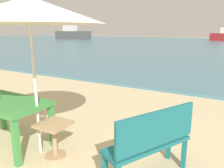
{
  "coord_description": "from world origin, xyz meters",
  "views": [
    {
      "loc": [
        2.04,
        -1.53,
        1.87
      ],
      "look_at": [
        -0.57,
        3.0,
        0.6
      ],
      "focal_mm": 36.14,
      "sensor_mm": 36.0,
      "label": 1
    }
  ],
  "objects": [
    {
      "name": "bench_teal_center",
      "position": [
        1.2,
        0.91,
        0.54
      ],
      "size": [
        0.87,
        1.23,
        0.95
      ],
      "color": "#196066",
      "rests_on": "ground_plane"
    },
    {
      "name": "side_table_wood",
      "position": [
        -0.23,
        0.69,
        0.35
      ],
      "size": [
        0.44,
        0.44,
        0.54
      ],
      "color": "tan",
      "rests_on": "ground_plane"
    },
    {
      "name": "boat_fishing_trawler",
      "position": [
        -26.91,
        33.33,
        1.04
      ],
      "size": [
        7.35,
        2.0,
        2.67
      ],
      "color": "#4C4C4C",
      "rests_on": "sea_water"
    },
    {
      "name": "picnic_table_green",
      "position": [
        -1.14,
        0.58,
        0.65
      ],
      "size": [
        1.4,
        0.8,
        0.76
      ],
      "color": "#3D8C42",
      "rests_on": "ground_plane"
    },
    {
      "name": "patio_umbrella",
      "position": [
        -0.52,
        0.67,
        2.12
      ],
      "size": [
        2.1,
        2.1,
        2.3
      ],
      "color": "silver",
      "rests_on": "ground_plane"
    },
    {
      "name": "sea_water",
      "position": [
        0.0,
        30.0,
        0.04
      ],
      "size": [
        120.0,
        50.0,
        0.08
      ],
      "primitive_type": "cube",
      "color": "teal",
      "rests_on": "ground_plane"
    }
  ]
}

